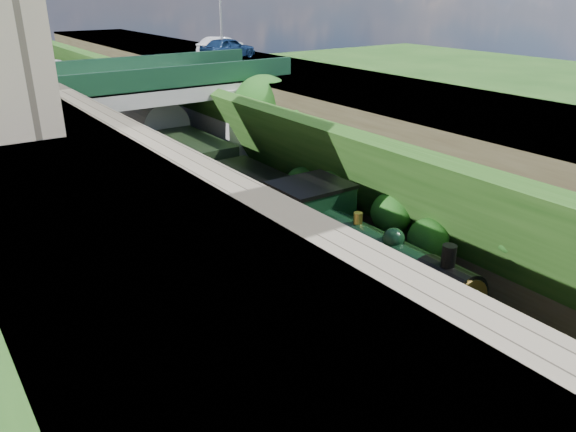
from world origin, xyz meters
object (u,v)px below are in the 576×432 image
at_px(road_bridge, 157,116).
at_px(car_blue, 228,48).
at_px(tender, 254,207).
at_px(lamppost, 221,11).
at_px(tree, 264,108).
at_px(locomotive, 359,260).
at_px(car_silver, 221,46).

relative_size(road_bridge, car_blue, 3.58).
distance_m(car_blue, tender, 18.96).
xyz_separation_m(lamppost, car_blue, (0.58, 0.27, -2.56)).
distance_m(road_bridge, tender, 10.64).
xyz_separation_m(road_bridge, tree, (4.97, -3.98, 0.57)).
xyz_separation_m(tree, lamppost, (2.71, 9.68, 4.92)).
distance_m(car_blue, locomotive, 25.52).
height_order(lamppost, locomotive, lamppost).
bearing_deg(tender, car_silver, 65.06).
xyz_separation_m(road_bridge, car_silver, (8.85, 8.13, 2.87)).
distance_m(car_silver, locomotive, 27.70).
bearing_deg(locomotive, tree, 71.05).
bearing_deg(road_bridge, car_silver, 42.57).
bearing_deg(lamppost, tender, -114.84).
bearing_deg(lamppost, road_bridge, -143.45).
relative_size(tree, car_blue, 1.48).
xyz_separation_m(car_blue, locomotive, (-8.00, -23.68, -5.12)).
relative_size(locomotive, tender, 1.70).
relative_size(road_bridge, lamppost, 2.67).
bearing_deg(car_blue, car_silver, -31.47).
bearing_deg(tree, road_bridge, 141.28).
relative_size(tree, car_silver, 1.55).
bearing_deg(car_blue, tender, 137.72).
xyz_separation_m(locomotive, tender, (-0.00, 7.36, -0.27)).
bearing_deg(lamppost, tree, -105.66).
bearing_deg(locomotive, lamppost, 72.40).
height_order(lamppost, tender, lamppost).
bearing_deg(road_bridge, tree, -38.72).
bearing_deg(car_blue, tree, 145.55).
bearing_deg(lamppost, car_blue, 25.56).
relative_size(car_blue, tender, 0.74).
distance_m(tree, car_blue, 10.75).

